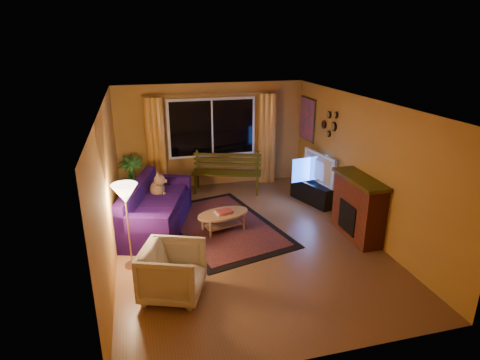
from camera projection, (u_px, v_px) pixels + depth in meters
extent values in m
cube|color=brown|center=(244.00, 239.00, 7.38)|extent=(4.50, 6.00, 0.02)
cube|color=white|center=(245.00, 102.00, 6.52)|extent=(4.50, 6.00, 0.02)
cube|color=#B97E31|center=(212.00, 135.00, 9.69)|extent=(4.50, 0.02, 2.50)
cube|color=#B97E31|center=(108.00, 186.00, 6.42)|extent=(0.02, 6.00, 2.50)
cube|color=#B97E31|center=(361.00, 165.00, 7.49)|extent=(0.02, 6.00, 2.50)
cube|color=black|center=(212.00, 128.00, 9.57)|extent=(2.00, 0.02, 1.30)
cylinder|color=#BF8C3F|center=(212.00, 94.00, 9.25)|extent=(3.20, 0.03, 0.03)
cylinder|color=orange|center=(156.00, 146.00, 9.30)|extent=(0.36, 0.36, 2.24)
cylinder|color=orange|center=(266.00, 139.00, 9.94)|extent=(0.36, 0.36, 2.24)
cube|color=#342F07|center=(227.00, 182.00, 9.52)|extent=(1.68, 0.96, 0.48)
imported|color=#235B1E|center=(132.00, 178.00, 9.05)|extent=(0.65, 0.65, 1.00)
cube|color=#1F0942|center=(157.00, 206.00, 7.68)|extent=(1.56, 2.38, 0.89)
imported|color=beige|center=(173.00, 269.00, 5.65)|extent=(1.01, 1.04, 0.85)
cylinder|color=#BF8C3F|center=(128.00, 227.00, 6.27)|extent=(0.27, 0.27, 1.41)
cube|color=maroon|center=(221.00, 226.00, 7.87)|extent=(2.50, 3.29, 0.02)
cylinder|color=#AB7C52|center=(223.00, 222.00, 7.64)|extent=(1.22, 1.22, 0.37)
cube|color=black|center=(313.00, 192.00, 8.93)|extent=(0.71, 1.18, 0.47)
imported|color=black|center=(315.00, 168.00, 8.74)|extent=(0.32, 1.15, 0.66)
cube|color=maroon|center=(358.00, 209.00, 7.31)|extent=(0.40, 1.20, 1.10)
cube|color=#DD4629|center=(307.00, 119.00, 9.57)|extent=(0.04, 0.76, 0.96)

